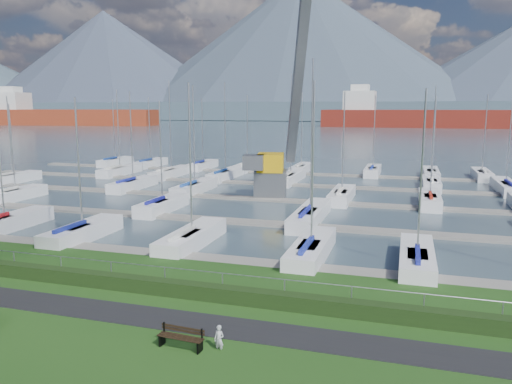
% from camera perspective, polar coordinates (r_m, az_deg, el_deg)
% --- Properties ---
extents(path, '(160.00, 2.00, 0.04)m').
position_cam_1_polar(path, '(22.40, -11.58, -13.87)').
color(path, black).
rests_on(path, grass).
extents(water, '(800.00, 540.00, 0.20)m').
position_cam_1_polar(water, '(281.29, 15.00, 7.50)').
color(water, '#3D4E59').
extents(hedge, '(80.00, 0.70, 0.70)m').
position_cam_1_polar(hedge, '(24.42, -8.66, -10.90)').
color(hedge, black).
rests_on(hedge, grass).
extents(fence, '(80.00, 0.04, 0.04)m').
position_cam_1_polar(fence, '(24.47, -8.30, -8.73)').
color(fence, gray).
rests_on(fence, grass).
extents(foothill, '(900.00, 80.00, 12.00)m').
position_cam_1_polar(foothill, '(351.11, 15.47, 8.90)').
color(foothill, '#475A67').
rests_on(foothill, water).
extents(mountains, '(1190.00, 360.00, 115.00)m').
position_cam_1_polar(mountains, '(427.26, 17.04, 14.38)').
color(mountains, '#3E4D5A').
rests_on(mountains, water).
extents(docks, '(90.00, 41.60, 0.25)m').
position_cam_1_polar(docks, '(48.87, 4.78, -1.07)').
color(docks, slate).
rests_on(docks, water).
extents(bench_right, '(1.82, 0.54, 0.85)m').
position_cam_1_polar(bench_right, '(19.54, -8.55, -16.12)').
color(bench_right, black).
rests_on(bench_right, grass).
extents(person, '(0.44, 0.33, 1.09)m').
position_cam_1_polar(person, '(19.25, -4.25, -16.05)').
color(person, '#ADAFB4').
rests_on(person, grass).
extents(crane, '(6.75, 13.17, 22.35)m').
position_cam_1_polar(crane, '(51.77, 2.54, 5.75)').
color(crane, '#5A5D62').
rests_on(crane, water).
extents(cargo_ship_west, '(90.43, 29.58, 21.50)m').
position_cam_1_polar(cargo_ship_west, '(272.90, -21.39, 7.96)').
color(cargo_ship_west, maroon).
rests_on(cargo_ship_west, water).
extents(cargo_ship_mid, '(110.66, 18.49, 21.50)m').
position_cam_1_polar(cargo_ship_mid, '(239.29, 19.97, 7.84)').
color(cargo_ship_mid, maroon).
rests_on(cargo_ship_mid, water).
extents(sailboat_fleet, '(74.73, 48.97, 13.78)m').
position_cam_1_polar(sailboat_fleet, '(51.95, 4.17, 5.82)').
color(sailboat_fleet, silver).
rests_on(sailboat_fleet, water).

